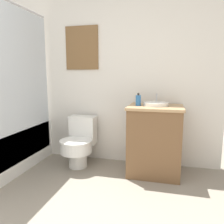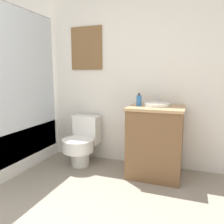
{
  "view_description": "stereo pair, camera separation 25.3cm",
  "coord_description": "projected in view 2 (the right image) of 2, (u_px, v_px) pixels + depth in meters",
  "views": [
    {
      "loc": [
        1.04,
        -0.55,
        1.17
      ],
      "look_at": [
        0.43,
        1.88,
        0.76
      ],
      "focal_mm": 35.0,
      "sensor_mm": 36.0,
      "label": 1
    },
    {
      "loc": [
        1.28,
        -0.47,
        1.17
      ],
      "look_at": [
        0.43,
        1.88,
        0.76
      ],
      "focal_mm": 35.0,
      "sensor_mm": 36.0,
      "label": 2
    }
  ],
  "objects": [
    {
      "name": "wall_back",
      "position": [
        95.0,
        70.0,
        3.04
      ],
      "size": [
        3.48,
        0.07,
        2.5
      ],
      "color": "white",
      "rests_on": "ground_plane"
    },
    {
      "name": "shower_area",
      "position": [
        9.0,
        143.0,
        2.85
      ],
      "size": [
        0.61,
        1.35,
        1.98
      ],
      "color": "white",
      "rests_on": "ground_plane"
    },
    {
      "name": "toilet",
      "position": [
        82.0,
        141.0,
        2.92
      ],
      "size": [
        0.41,
        0.56,
        0.64
      ],
      "color": "white",
      "rests_on": "ground_plane"
    },
    {
      "name": "vanity",
      "position": [
        155.0,
        141.0,
        2.58
      ],
      "size": [
        0.64,
        0.54,
        0.83
      ],
      "color": "brown",
      "rests_on": "ground_plane"
    },
    {
      "name": "sink",
      "position": [
        157.0,
        104.0,
        2.53
      ],
      "size": [
        0.29,
        0.33,
        0.13
      ],
      "color": "white",
      "rests_on": "vanity"
    },
    {
      "name": "soap_bottle",
      "position": [
        139.0,
        101.0,
        2.54
      ],
      "size": [
        0.06,
        0.06,
        0.15
      ],
      "color": "#2D6BB2",
      "rests_on": "vanity"
    }
  ]
}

